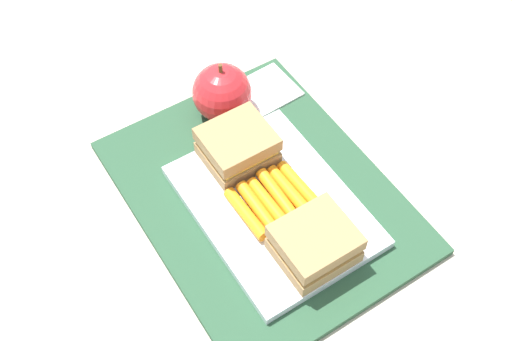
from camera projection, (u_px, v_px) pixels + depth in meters
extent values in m
plane|color=#B7AD99|center=(262.00, 198.00, 0.76)|extent=(2.40, 2.40, 0.00)
cube|color=#284C33|center=(262.00, 196.00, 0.76)|extent=(0.36, 0.28, 0.01)
cube|color=white|center=(273.00, 206.00, 0.73)|extent=(0.23, 0.17, 0.01)
cube|color=#9E7A4C|center=(314.00, 250.00, 0.68)|extent=(0.07, 0.08, 0.02)
cube|color=#F4CC4C|center=(315.00, 244.00, 0.67)|extent=(0.07, 0.07, 0.01)
cube|color=#9E7A4C|center=(316.00, 238.00, 0.66)|extent=(0.07, 0.08, 0.02)
cube|color=#9E7A4C|center=(238.00, 153.00, 0.76)|extent=(0.07, 0.08, 0.02)
cube|color=#F4CC4C|center=(238.00, 146.00, 0.75)|extent=(0.07, 0.07, 0.01)
cube|color=#9E7A4C|center=(237.00, 139.00, 0.74)|extent=(0.07, 0.08, 0.02)
cylinder|color=orange|center=(300.00, 185.00, 0.74)|extent=(0.08, 0.01, 0.02)
cylinder|color=orange|center=(289.00, 191.00, 0.73)|extent=(0.08, 0.01, 0.02)
cylinder|color=orange|center=(278.00, 196.00, 0.73)|extent=(0.08, 0.01, 0.02)
cylinder|color=orange|center=(269.00, 204.00, 0.72)|extent=(0.08, 0.01, 0.02)
cylinder|color=orange|center=(258.00, 209.00, 0.72)|extent=(0.08, 0.01, 0.02)
cylinder|color=orange|center=(246.00, 214.00, 0.71)|extent=(0.08, 0.01, 0.02)
sphere|color=red|center=(222.00, 93.00, 0.80)|extent=(0.08, 0.08, 0.08)
cylinder|color=brown|center=(220.00, 69.00, 0.76)|extent=(0.01, 0.00, 0.01)
cube|color=white|center=(268.00, 89.00, 0.85)|extent=(0.07, 0.07, 0.00)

